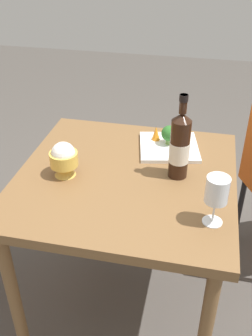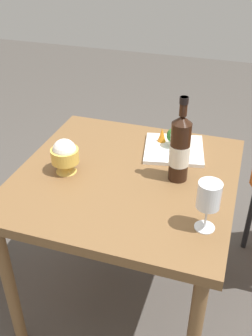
# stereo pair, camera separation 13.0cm
# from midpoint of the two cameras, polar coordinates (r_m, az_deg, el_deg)

# --- Properties ---
(ground_plane) EXTENTS (8.00, 8.00, 0.00)m
(ground_plane) POSITION_cam_midpoint_polar(r_m,az_deg,el_deg) (2.05, -1.91, -18.51)
(ground_plane) COLOR #4C4742
(dining_table) EXTENTS (0.86, 0.86, 0.74)m
(dining_table) POSITION_cam_midpoint_polar(r_m,az_deg,el_deg) (1.59, -2.34, -3.76)
(dining_table) COLOR brown
(dining_table) RESTS_ON ground_plane
(wine_bottle) EXTENTS (0.08, 0.08, 0.34)m
(wine_bottle) POSITION_cam_midpoint_polar(r_m,az_deg,el_deg) (1.46, 5.38, 3.22)
(wine_bottle) COLOR black
(wine_bottle) RESTS_ON dining_table
(wine_glass) EXTENTS (0.08, 0.08, 0.18)m
(wine_glass) POSITION_cam_midpoint_polar(r_m,az_deg,el_deg) (1.25, 10.33, -3.44)
(wine_glass) COLOR white
(wine_glass) RESTS_ON dining_table
(rice_bowl) EXTENTS (0.11, 0.11, 0.14)m
(rice_bowl) POSITION_cam_midpoint_polar(r_m,az_deg,el_deg) (1.52, -11.54, 1.30)
(rice_bowl) COLOR gold
(rice_bowl) RESTS_ON dining_table
(serving_plate) EXTENTS (0.29, 0.29, 0.02)m
(serving_plate) POSITION_cam_midpoint_polar(r_m,az_deg,el_deg) (1.71, 4.16, 3.04)
(serving_plate) COLOR white
(serving_plate) RESTS_ON dining_table
(broccoli_floret) EXTENTS (0.07, 0.07, 0.09)m
(broccoli_floret) POSITION_cam_midpoint_polar(r_m,az_deg,el_deg) (1.69, 4.15, 4.98)
(broccoli_floret) COLOR #729E4C
(broccoli_floret) RESTS_ON serving_plate
(carrot_garnish_left) EXTENTS (0.04, 0.04, 0.06)m
(carrot_garnish_left) POSITION_cam_midpoint_polar(r_m,az_deg,el_deg) (1.73, 2.28, 5.06)
(carrot_garnish_left) COLOR orange
(carrot_garnish_left) RESTS_ON serving_plate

